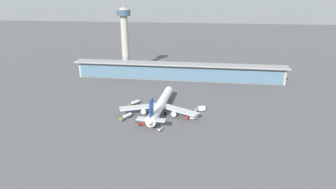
# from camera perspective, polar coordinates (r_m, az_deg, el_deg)

# --- Properties ---
(ground_plane) EXTENTS (1200.00, 1200.00, 0.00)m
(ground_plane) POSITION_cam_1_polar(r_m,az_deg,el_deg) (179.06, -0.62, -3.88)
(ground_plane) COLOR #515154
(airliner_on_stand) EXTENTS (50.65, 65.90, 17.55)m
(airliner_on_stand) POSITION_cam_1_polar(r_m,az_deg,el_deg) (178.09, -1.52, -2.10)
(airliner_on_stand) COLOR white
(airliner_on_stand) RESTS_ON ground
(service_truck_near_nose_olive) EXTENTS (6.36, 8.53, 2.95)m
(service_truck_near_nose_olive) POSITION_cam_1_polar(r_m,az_deg,el_deg) (172.97, -8.49, -4.37)
(service_truck_near_nose_olive) COLOR olive
(service_truck_near_nose_olive) RESTS_ON ground
(service_truck_under_wing_red) EXTENTS (6.65, 4.38, 2.70)m
(service_truck_under_wing_red) POSITION_cam_1_polar(r_m,az_deg,el_deg) (164.12, -5.23, -5.95)
(service_truck_under_wing_red) COLOR #B21E1E
(service_truck_under_wing_red) RESTS_ON ground
(service_truck_mid_apron_red) EXTENTS (7.34, 2.49, 3.10)m
(service_truck_mid_apron_red) POSITION_cam_1_polar(r_m,az_deg,el_deg) (171.42, 4.98, -4.46)
(service_truck_mid_apron_red) COLOR #B21E1E
(service_truck_mid_apron_red) RESTS_ON ground
(service_truck_by_tail_olive) EXTENTS (6.81, 8.32, 2.95)m
(service_truck_by_tail_olive) POSITION_cam_1_polar(r_m,az_deg,el_deg) (193.34, -6.84, -1.66)
(service_truck_by_tail_olive) COLOR olive
(service_truck_by_tail_olive) RESTS_ON ground
(service_truck_on_taxiway_white) EXTENTS (2.82, 3.32, 2.05)m
(service_truck_on_taxiway_white) POSITION_cam_1_polar(r_m,az_deg,el_deg) (157.30, -1.57, -7.03)
(service_truck_on_taxiway_white) COLOR silver
(service_truck_on_taxiway_white) RESTS_ON ground
(service_truck_at_far_stand_grey) EXTENTS (7.64, 4.80, 3.10)m
(service_truck_at_far_stand_grey) POSITION_cam_1_polar(r_m,az_deg,el_deg) (183.27, 6.58, -2.87)
(service_truck_at_far_stand_grey) COLOR gray
(service_truck_at_far_stand_grey) RESTS_ON ground
(terminal_building) EXTENTS (183.60, 12.80, 15.20)m
(terminal_building) POSITION_cam_1_polar(r_m,az_deg,el_deg) (247.45, 2.04, 4.74)
(terminal_building) COLOR #9E998E
(terminal_building) RESTS_ON ground
(control_tower) EXTENTS (12.00, 12.00, 66.01)m
(control_tower) POSITION_cam_1_polar(r_m,az_deg,el_deg) (262.53, -8.77, 11.67)
(control_tower) COLOR #9E998E
(control_tower) RESTS_ON ground
(safety_cone_alpha) EXTENTS (0.62, 0.62, 0.70)m
(safety_cone_alpha) POSITION_cam_1_polar(r_m,az_deg,el_deg) (164.66, -7.82, -6.16)
(safety_cone_alpha) COLOR orange
(safety_cone_alpha) RESTS_ON ground
(safety_cone_bravo) EXTENTS (0.62, 0.62, 0.70)m
(safety_cone_bravo) POSITION_cam_1_polar(r_m,az_deg,el_deg) (160.95, -9.74, -6.90)
(safety_cone_bravo) COLOR orange
(safety_cone_bravo) RESTS_ON ground
(safety_cone_charlie) EXTENTS (0.62, 0.62, 0.70)m
(safety_cone_charlie) POSITION_cam_1_polar(r_m,az_deg,el_deg) (163.19, -3.62, -6.25)
(safety_cone_charlie) COLOR orange
(safety_cone_charlie) RESTS_ON ground
(safety_cone_delta) EXTENTS (0.62, 0.62, 0.70)m
(safety_cone_delta) POSITION_cam_1_polar(r_m,az_deg,el_deg) (161.50, -1.29, -6.50)
(safety_cone_delta) COLOR orange
(safety_cone_delta) RESTS_ON ground
(safety_cone_echo) EXTENTS (0.62, 0.62, 0.70)m
(safety_cone_echo) POSITION_cam_1_polar(r_m,az_deg,el_deg) (159.17, 3.32, -6.94)
(safety_cone_echo) COLOR orange
(safety_cone_echo) RESTS_ON ground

